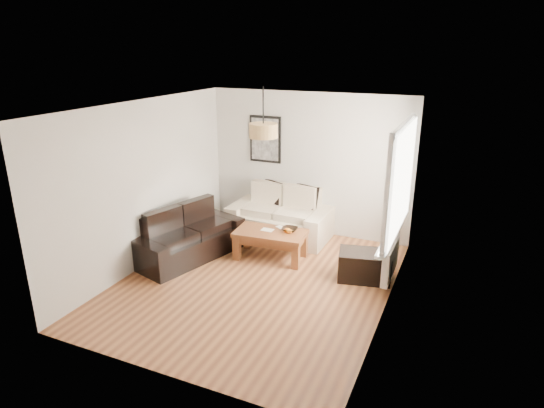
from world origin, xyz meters
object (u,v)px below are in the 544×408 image
at_px(loveseat_cream, 280,213).
at_px(sofa_leather, 187,234).
at_px(coffee_table, 271,245).
at_px(ottoman, 364,266).

relative_size(loveseat_cream, sofa_leather, 0.97).
bearing_deg(sofa_leather, coffee_table, -52.84).
bearing_deg(coffee_table, loveseat_cream, 103.27).
height_order(sofa_leather, coffee_table, sofa_leather).
relative_size(loveseat_cream, ottoman, 2.35).
xyz_separation_m(sofa_leather, coffee_table, (1.29, 0.50, -0.16)).
xyz_separation_m(loveseat_cream, ottoman, (1.81, -1.02, -0.23)).
relative_size(sofa_leather, ottoman, 2.41).
xyz_separation_m(coffee_table, ottoman, (1.59, -0.10, -0.02)).
height_order(sofa_leather, ottoman, sofa_leather).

